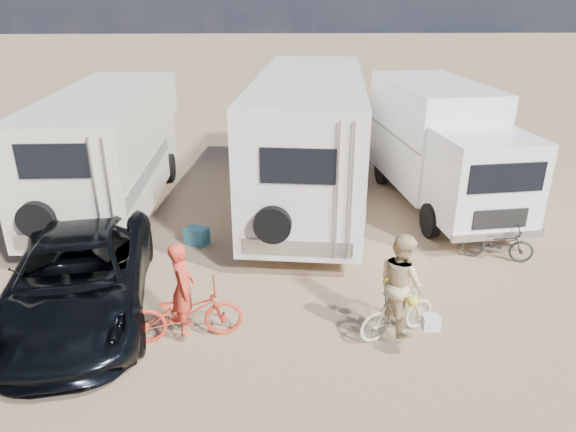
{
  "coord_description": "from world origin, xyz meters",
  "views": [
    {
      "loc": [
        -0.62,
        -7.32,
        5.82
      ],
      "look_at": [
        -0.32,
        3.11,
        1.3
      ],
      "focal_mm": 32.95,
      "sensor_mm": 36.0,
      "label": 1
    }
  ],
  "objects_px": {
    "rv_main": "(309,144)",
    "rider_woman": "(400,291)",
    "crate": "(303,233)",
    "rider_man": "(184,297)",
    "cooler": "(197,236)",
    "dark_suv": "(78,277)",
    "box_truck": "(444,149)",
    "bike_parked": "(498,243)",
    "bike_man": "(185,313)",
    "bike_woman": "(398,313)",
    "rv_left": "(109,153)"
  },
  "relations": [
    {
      "from": "rv_main",
      "to": "rider_woman",
      "type": "height_order",
      "value": "rv_main"
    },
    {
      "from": "rider_woman",
      "to": "crate",
      "type": "height_order",
      "value": "rider_woman"
    },
    {
      "from": "rider_man",
      "to": "cooler",
      "type": "distance_m",
      "value": 3.91
    },
    {
      "from": "rv_main",
      "to": "dark_suv",
      "type": "height_order",
      "value": "rv_main"
    },
    {
      "from": "box_truck",
      "to": "bike_parked",
      "type": "relative_size",
      "value": 4.16
    },
    {
      "from": "bike_man",
      "to": "bike_parked",
      "type": "relative_size",
      "value": 1.27
    },
    {
      "from": "box_truck",
      "to": "cooler",
      "type": "height_order",
      "value": "box_truck"
    },
    {
      "from": "rv_main",
      "to": "bike_woman",
      "type": "distance_m",
      "value": 6.5
    },
    {
      "from": "rv_main",
      "to": "bike_parked",
      "type": "relative_size",
      "value": 5.35
    },
    {
      "from": "rv_main",
      "to": "bike_woman",
      "type": "bearing_deg",
      "value": -72.3
    },
    {
      "from": "box_truck",
      "to": "dark_suv",
      "type": "relative_size",
      "value": 1.21
    },
    {
      "from": "bike_parked",
      "to": "cooler",
      "type": "height_order",
      "value": "bike_parked"
    },
    {
      "from": "dark_suv",
      "to": "cooler",
      "type": "bearing_deg",
      "value": 48.31
    },
    {
      "from": "bike_parked",
      "to": "crate",
      "type": "height_order",
      "value": "bike_parked"
    },
    {
      "from": "rv_main",
      "to": "bike_man",
      "type": "relative_size",
      "value": 4.2
    },
    {
      "from": "rv_main",
      "to": "crate",
      "type": "xyz_separation_m",
      "value": [
        -0.26,
        -2.2,
        -1.67
      ]
    },
    {
      "from": "rider_man",
      "to": "box_truck",
      "type": "bearing_deg",
      "value": -54.98
    },
    {
      "from": "rv_main",
      "to": "bike_parked",
      "type": "distance_m",
      "value": 5.55
    },
    {
      "from": "bike_man",
      "to": "rider_woman",
      "type": "bearing_deg",
      "value": -99.65
    },
    {
      "from": "dark_suv",
      "to": "crate",
      "type": "height_order",
      "value": "dark_suv"
    },
    {
      "from": "rv_left",
      "to": "box_truck",
      "type": "height_order",
      "value": "box_truck"
    },
    {
      "from": "bike_parked",
      "to": "cooler",
      "type": "xyz_separation_m",
      "value": [
        -7.05,
        1.01,
        -0.21
      ]
    },
    {
      "from": "rider_man",
      "to": "bike_parked",
      "type": "relative_size",
      "value": 1.08
    },
    {
      "from": "box_truck",
      "to": "bike_parked",
      "type": "bearing_deg",
      "value": -90.27
    },
    {
      "from": "bike_parked",
      "to": "crate",
      "type": "xyz_separation_m",
      "value": [
        -4.42,
        1.19,
        -0.25
      ]
    },
    {
      "from": "dark_suv",
      "to": "bike_parked",
      "type": "relative_size",
      "value": 3.43
    },
    {
      "from": "box_truck",
      "to": "bike_man",
      "type": "height_order",
      "value": "box_truck"
    },
    {
      "from": "rider_woman",
      "to": "cooler",
      "type": "relative_size",
      "value": 3.49
    },
    {
      "from": "dark_suv",
      "to": "rider_man",
      "type": "bearing_deg",
      "value": -32.55
    },
    {
      "from": "bike_woman",
      "to": "box_truck",
      "type": "bearing_deg",
      "value": -46.47
    },
    {
      "from": "rv_main",
      "to": "rider_woman",
      "type": "xyz_separation_m",
      "value": [
        1.21,
        -6.24,
        -0.92
      ]
    },
    {
      "from": "bike_woman",
      "to": "cooler",
      "type": "height_order",
      "value": "bike_woman"
    },
    {
      "from": "bike_parked",
      "to": "cooler",
      "type": "distance_m",
      "value": 7.13
    },
    {
      "from": "rv_main",
      "to": "rider_woman",
      "type": "distance_m",
      "value": 6.42
    },
    {
      "from": "crate",
      "to": "dark_suv",
      "type": "bearing_deg",
      "value": -145.14
    },
    {
      "from": "rv_main",
      "to": "box_truck",
      "type": "bearing_deg",
      "value": 6.69
    },
    {
      "from": "bike_parked",
      "to": "bike_man",
      "type": "bearing_deg",
      "value": 129.61
    },
    {
      "from": "rider_man",
      "to": "bike_parked",
      "type": "bearing_deg",
      "value": -76.58
    },
    {
      "from": "rv_left",
      "to": "cooler",
      "type": "bearing_deg",
      "value": -43.09
    },
    {
      "from": "rv_left",
      "to": "rider_man",
      "type": "xyz_separation_m",
      "value": [
        2.94,
        -6.24,
        -0.76
      ]
    },
    {
      "from": "rv_left",
      "to": "bike_woman",
      "type": "xyz_separation_m",
      "value": [
        6.72,
        -6.26,
        -1.14
      ]
    },
    {
      "from": "rider_man",
      "to": "crate",
      "type": "relative_size",
      "value": 4.0
    },
    {
      "from": "crate",
      "to": "rider_man",
      "type": "bearing_deg",
      "value": -119.96
    },
    {
      "from": "box_truck",
      "to": "rider_man",
      "type": "bearing_deg",
      "value": -142.34
    },
    {
      "from": "rv_main",
      "to": "rider_woman",
      "type": "bearing_deg",
      "value": -72.3
    },
    {
      "from": "dark_suv",
      "to": "bike_parked",
      "type": "height_order",
      "value": "dark_suv"
    },
    {
      "from": "bike_man",
      "to": "cooler",
      "type": "distance_m",
      "value": 3.86
    },
    {
      "from": "rider_woman",
      "to": "rv_left",
      "type": "bearing_deg",
      "value": 22.97
    },
    {
      "from": "dark_suv",
      "to": "bike_man",
      "type": "xyz_separation_m",
      "value": [
        2.15,
        -0.91,
        -0.23
      ]
    },
    {
      "from": "rv_main",
      "to": "crate",
      "type": "relative_size",
      "value": 19.84
    }
  ]
}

